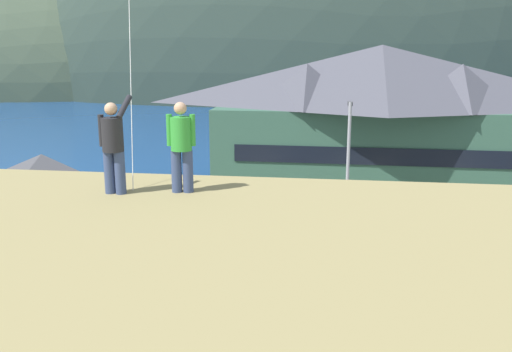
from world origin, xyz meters
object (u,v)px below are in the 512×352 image
at_px(parked_car_front_row_red, 494,262).
at_px(parked_car_back_row_left, 351,315).
at_px(moored_boat_outer_mooring, 318,149).
at_px(person_kite_flyer, 113,144).
at_px(moored_boat_wharfside, 248,146).
at_px(harbor_lodge, 379,115).
at_px(parking_light_pole, 348,164).
at_px(parked_car_front_row_end, 272,259).
at_px(wharf_dock, 280,154).
at_px(storage_shed_near_lot, 46,209).
at_px(person_companion, 181,144).

relative_size(parked_car_front_row_red, parked_car_back_row_left, 1.00).
distance_m(moored_boat_outer_mooring, person_kite_flyer, 41.72).
bearing_deg(moored_boat_wharfside, harbor_lodge, -48.72).
bearing_deg(moored_boat_outer_mooring, parked_car_front_row_red, -74.00).
bearing_deg(parking_light_pole, parked_car_front_row_end, -123.40).
xyz_separation_m(moored_boat_outer_mooring, parked_car_back_row_left, (1.82, -33.62, 0.34)).
bearing_deg(wharf_dock, parked_car_front_row_end, -85.34).
height_order(moored_boat_outer_mooring, parking_light_pole, parking_light_pole).
bearing_deg(harbor_lodge, parking_light_pole, -101.83).
distance_m(wharf_dock, person_kite_flyer, 40.59).
bearing_deg(storage_shed_near_lot, parked_car_front_row_red, 1.75).
bearing_deg(moored_boat_outer_mooring, harbor_lodge, -70.36).
relative_size(harbor_lodge, parked_car_back_row_left, 5.57).
height_order(harbor_lodge, moored_boat_outer_mooring, harbor_lodge).
bearing_deg(parking_light_pole, storage_shed_near_lot, -161.41).
height_order(moored_boat_outer_mooring, parked_car_front_row_red, moored_boat_outer_mooring).
bearing_deg(person_kite_flyer, storage_shed_near_lot, 124.82).
distance_m(wharf_dock, moored_boat_outer_mooring, 3.78).
distance_m(parked_car_back_row_left, parking_light_pole, 10.12).
height_order(person_kite_flyer, person_companion, person_kite_flyer).
bearing_deg(parked_car_back_row_left, harbor_lodge, 83.22).
xyz_separation_m(parked_car_back_row_left, person_kite_flyer, (-4.95, -7.33, 6.99)).
height_order(parked_car_back_row_left, person_kite_flyer, person_kite_flyer).
distance_m(person_kite_flyer, person_companion, 1.28).
relative_size(parking_light_pole, person_kite_flyer, 3.92).
xyz_separation_m(parked_car_front_row_red, person_kite_flyer, (-11.16, -12.95, 6.99)).
height_order(harbor_lodge, parking_light_pole, harbor_lodge).
bearing_deg(person_kite_flyer, parked_car_back_row_left, 55.96).
height_order(parked_car_front_row_end, parked_car_back_row_left, same).
distance_m(storage_shed_near_lot, parked_car_front_row_red, 19.83).
height_order(moored_boat_outer_mooring, parked_car_back_row_left, moored_boat_outer_mooring).
bearing_deg(wharf_dock, harbor_lodge, -54.41).
xyz_separation_m(parked_car_front_row_red, parking_light_pole, (-6.14, 3.98, 3.21)).
relative_size(harbor_lodge, person_companion, 13.61).
distance_m(parked_car_back_row_left, person_companion, 10.59).
bearing_deg(person_kite_flyer, parked_car_front_row_red, 49.24).
height_order(storage_shed_near_lot, person_companion, person_companion).
distance_m(storage_shed_near_lot, person_companion, 16.44).
height_order(storage_shed_near_lot, wharf_dock, storage_shed_near_lot).
bearing_deg(parking_light_pole, moored_boat_wharfside, 109.61).
relative_size(parked_car_front_row_red, parking_light_pole, 0.58).
relative_size(moored_boat_outer_mooring, person_kite_flyer, 4.27).
bearing_deg(wharf_dock, parking_light_pole, -76.52).
bearing_deg(storage_shed_near_lot, parking_light_pole, 18.59).
distance_m(harbor_lodge, moored_boat_outer_mooring, 13.81).
distance_m(parked_car_front_row_red, parked_car_front_row_end, 9.41).
xyz_separation_m(moored_boat_outer_mooring, person_kite_flyer, (-3.13, -40.95, 7.33)).
relative_size(parked_car_front_row_red, person_kite_flyer, 2.29).
height_order(harbor_lodge, person_kite_flyer, harbor_lodge).
distance_m(harbor_lodge, storage_shed_near_lot, 23.11).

